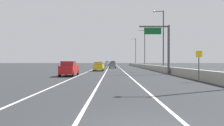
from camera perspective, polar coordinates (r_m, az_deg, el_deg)
name	(u,v)px	position (r m, az deg, el deg)	size (l,w,h in m)	color
ground_plane	(114,67)	(69.70, 0.70, -1.14)	(320.00, 320.00, 0.00)	#26282B
lane_stripe_left	(97,68)	(60.88, -4.38, -1.38)	(0.16, 130.00, 0.00)	silver
lane_stripe_center	(108,68)	(60.71, -1.08, -1.39)	(0.16, 130.00, 0.00)	silver
lane_stripe_right	(120,68)	(60.74, 2.22, -1.38)	(0.16, 130.00, 0.00)	silver
jersey_barrier_right	(153,68)	(46.62, 11.48, -1.29)	(0.60, 120.00, 1.10)	#9E998E
overhead_sign_gantry	(164,43)	(31.87, 14.46, 5.39)	(4.68, 0.36, 7.50)	#47474C
speed_advisory_sign	(199,64)	(21.10, 23.36, -0.20)	(0.60, 0.11, 3.00)	#4C4C51
lamp_post_right_second	(162,37)	(40.37, 14.02, 7.15)	(2.14, 0.44, 11.83)	#4C4C51
lamp_post_right_third	(144,46)	(63.75, 9.05, 4.71)	(2.14, 0.44, 11.83)	#4C4C51
lamp_post_right_fourth	(135,50)	(87.36, 6.56, 3.57)	(2.14, 0.44, 11.83)	#4C4C51
car_white_0	(101,63)	(96.12, -3.26, -0.13)	(1.88, 4.26, 1.88)	white
car_blue_1	(113,63)	(95.08, 0.30, -0.06)	(1.97, 4.05, 2.14)	#1E389E
car_red_2	(69,69)	(27.70, -12.02, -1.59)	(1.93, 4.33, 2.00)	red
car_gray_3	(113,65)	(59.31, 0.17, -0.52)	(2.11, 4.67, 1.89)	slate
car_silver_4	(107,63)	(95.84, -1.41, -0.08)	(1.90, 4.07, 2.06)	#B7B7BC
car_yellow_5	(99,66)	(41.70, -3.71, -0.98)	(2.03, 4.37, 1.86)	gold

